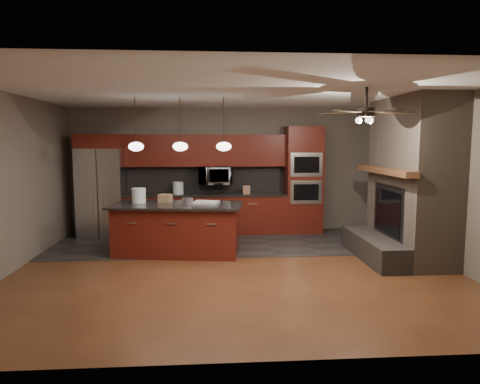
{
  "coord_description": "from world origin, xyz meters",
  "views": [
    {
      "loc": [
        -0.4,
        -6.74,
        2.03
      ],
      "look_at": [
        0.12,
        0.6,
        1.18
      ],
      "focal_mm": 32.0,
      "sensor_mm": 36.0,
      "label": 1
    }
  ],
  "objects": [
    {
      "name": "ground",
      "position": [
        0.0,
        0.0,
        0.0
      ],
      "size": [
        7.0,
        7.0,
        0.0
      ],
      "primitive_type": "plane",
      "color": "brown",
      "rests_on": "ground"
    },
    {
      "name": "ceiling",
      "position": [
        0.0,
        0.0,
        2.8
      ],
      "size": [
        7.0,
        6.0,
        0.02
      ],
      "primitive_type": "cube",
      "color": "white",
      "rests_on": "back_wall"
    },
    {
      "name": "back_wall",
      "position": [
        0.0,
        3.0,
        1.4
      ],
      "size": [
        7.0,
        0.02,
        2.8
      ],
      "primitive_type": "cube",
      "color": "#6B6255",
      "rests_on": "ground"
    },
    {
      "name": "right_wall",
      "position": [
        3.5,
        0.0,
        1.4
      ],
      "size": [
        0.02,
        6.0,
        2.8
      ],
      "primitive_type": "cube",
      "color": "#6B6255",
      "rests_on": "ground"
    },
    {
      "name": "left_wall",
      "position": [
        -3.5,
        0.0,
        1.4
      ],
      "size": [
        0.02,
        6.0,
        2.8
      ],
      "primitive_type": "cube",
      "color": "#6B6255",
      "rests_on": "ground"
    },
    {
      "name": "slate_tile_patch",
      "position": [
        0.0,
        1.8,
        0.01
      ],
      "size": [
        7.0,
        2.4,
        0.01
      ],
      "primitive_type": "cube",
      "color": "#302D2B",
      "rests_on": "ground"
    },
    {
      "name": "fireplace_column",
      "position": [
        3.04,
        0.4,
        1.3
      ],
      "size": [
        1.3,
        2.1,
        2.8
      ],
      "color": "#716150",
      "rests_on": "ground"
    },
    {
      "name": "back_cabinetry",
      "position": [
        -0.48,
        2.74,
        0.89
      ],
      "size": [
        3.59,
        0.64,
        2.2
      ],
      "color": "#581310",
      "rests_on": "ground"
    },
    {
      "name": "oven_tower",
      "position": [
        1.7,
        2.69,
        1.19
      ],
      "size": [
        0.8,
        0.63,
        2.38
      ],
      "color": "#581310",
      "rests_on": "ground"
    },
    {
      "name": "microwave",
      "position": [
        -0.27,
        2.75,
        1.3
      ],
      "size": [
        0.73,
        0.41,
        0.5
      ],
      "primitive_type": "imported",
      "color": "silver",
      "rests_on": "back_cabinetry"
    },
    {
      "name": "refrigerator",
      "position": [
        -2.73,
        2.62,
        1.1
      ],
      "size": [
        0.95,
        0.75,
        2.2
      ],
      "color": "silver",
      "rests_on": "ground"
    },
    {
      "name": "kitchen_island",
      "position": [
        -1.0,
        0.97,
        0.46
      ],
      "size": [
        2.46,
        1.37,
        0.92
      ],
      "rotation": [
        0.0,
        0.0,
        -0.13
      ],
      "color": "#581310",
      "rests_on": "ground"
    },
    {
      "name": "white_bucket",
      "position": [
        -1.71,
        1.19,
        1.06
      ],
      "size": [
        0.28,
        0.28,
        0.27
      ],
      "primitive_type": "cylinder",
      "rotation": [
        0.0,
        0.0,
        -0.08
      ],
      "color": "white",
      "rests_on": "kitchen_island"
    },
    {
      "name": "paint_can",
      "position": [
        -0.8,
        0.87,
        0.98
      ],
      "size": [
        0.26,
        0.26,
        0.13
      ],
      "primitive_type": "cylinder",
      "rotation": [
        0.0,
        0.0,
        -0.56
      ],
      "color": "#B6B6BB",
      "rests_on": "kitchen_island"
    },
    {
      "name": "paint_tray",
      "position": [
        -0.46,
        1.02,
        0.94
      ],
      "size": [
        0.5,
        0.41,
        0.04
      ],
      "primitive_type": "cube",
      "rotation": [
        0.0,
        0.0,
        -0.28
      ],
      "color": "silver",
      "rests_on": "kitchen_island"
    },
    {
      "name": "cardboard_box",
      "position": [
        -1.23,
        1.26,
        0.99
      ],
      "size": [
        0.28,
        0.24,
        0.15
      ],
      "primitive_type": "cube",
      "rotation": [
        0.0,
        0.0,
        -0.36
      ],
      "color": "#9D7351",
      "rests_on": "kitchen_island"
    },
    {
      "name": "counter_bucket",
      "position": [
        -1.1,
        2.7,
        1.03
      ],
      "size": [
        0.31,
        0.31,
        0.27
      ],
      "primitive_type": "cylinder",
      "rotation": [
        0.0,
        0.0,
        -0.42
      ],
      "color": "silver",
      "rests_on": "back_cabinetry"
    },
    {
      "name": "counter_box",
      "position": [
        0.41,
        2.65,
        0.99
      ],
      "size": [
        0.16,
        0.13,
        0.18
      ],
      "primitive_type": "cube",
      "rotation": [
        0.0,
        0.0,
        0.03
      ],
      "color": "#AD7959",
      "rests_on": "back_cabinetry"
    },
    {
      "name": "pendant_left",
      "position": [
        -1.65,
        0.7,
        1.96
      ],
      "size": [
        0.26,
        0.26,
        0.92
      ],
      "color": "black",
      "rests_on": "ceiling"
    },
    {
      "name": "pendant_center",
      "position": [
        -0.9,
        0.7,
        1.96
      ],
      "size": [
        0.26,
        0.26,
        0.92
      ],
      "color": "black",
      "rests_on": "ceiling"
    },
    {
      "name": "pendant_right",
      "position": [
        -0.15,
        0.7,
        1.96
      ],
      "size": [
        0.26,
        0.26,
        0.92
      ],
      "color": "black",
      "rests_on": "ceiling"
    },
    {
      "name": "ceiling_fan",
      "position": [
        1.8,
        -0.8,
        2.46
      ],
      "size": [
        1.27,
        1.33,
        0.41
      ],
      "color": "black",
      "rests_on": "ceiling"
    }
  ]
}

